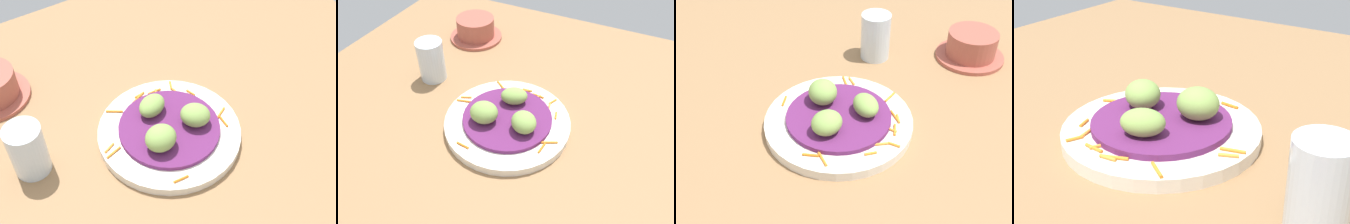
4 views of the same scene
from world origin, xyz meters
TOP-DOWN VIEW (x-y plane):
  - table_surface at (0.00, 0.00)cm, footprint 110.00×110.00cm
  - main_plate at (-5.03, -2.89)cm, footprint 25.46×25.46cm
  - cabbage_bed at (-5.03, -2.89)cm, footprint 18.00×18.00cm
  - carrot_garnish at (-9.03, -2.19)cm, footprint 20.80×23.69cm
  - guac_scoop_left at (-3.30, 1.41)cm, footprint 7.06×7.07cm
  - guac_scoop_center at (-9.62, -3.54)cm, footprint 5.89×6.66cm
  - guac_scoop_right at (-2.18, -6.54)cm, footprint 5.87×6.29cm
  - water_glass at (-12.02, -25.87)cm, footprint 6.10×6.10cm

SIDE VIEW (x-z plane):
  - table_surface at x=0.00cm, z-range 0.00..2.00cm
  - main_plate at x=-5.03cm, z-range 2.00..3.75cm
  - carrot_garnish at x=-9.03cm, z-range 3.75..4.15cm
  - cabbage_bed at x=-5.03cm, z-range 3.75..4.60cm
  - guac_scoop_center at x=-9.62cm, z-range 4.60..7.93cm
  - guac_scoop_left at x=-3.30cm, z-range 4.60..8.36cm
  - guac_scoop_right at x=-2.18cm, z-range 4.60..8.77cm
  - water_glass at x=-12.02cm, z-range 2.00..11.77cm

